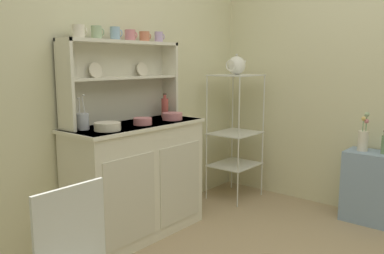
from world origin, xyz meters
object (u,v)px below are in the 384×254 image
(side_shelf_blue, at_px, (375,188))
(hutch_shelf_unit, at_px, (120,74))
(hutch_cabinet, at_px, (137,178))
(bakers_rack, at_px, (235,123))
(cup_cream_0, at_px, (79,31))
(flower_vase, at_px, (363,138))
(porcelain_teapot, at_px, (236,65))
(utensil_jar, at_px, (83,121))
(jam_bottle, at_px, (165,107))
(bowl_mixing_large, at_px, (108,126))

(side_shelf_blue, bearing_deg, hutch_shelf_unit, 133.27)
(hutch_cabinet, height_order, bakers_rack, bakers_rack)
(hutch_cabinet, relative_size, side_shelf_blue, 1.85)
(cup_cream_0, bearing_deg, flower_vase, -36.83)
(porcelain_teapot, distance_m, flower_vase, 1.28)
(cup_cream_0, xyz_separation_m, utensil_jar, (-0.03, -0.04, -0.59))
(bakers_rack, bearing_deg, cup_cream_0, 172.19)
(hutch_shelf_unit, relative_size, cup_cream_0, 10.62)
(jam_bottle, distance_m, porcelain_teapot, 0.87)
(side_shelf_blue, bearing_deg, flower_vase, 89.98)
(hutch_shelf_unit, distance_m, cup_cream_0, 0.47)
(bakers_rack, relative_size, jam_bottle, 6.12)
(side_shelf_blue, height_order, bowl_mixing_large, bowl_mixing_large)
(hutch_shelf_unit, height_order, flower_vase, hutch_shelf_unit)
(cup_cream_0, bearing_deg, porcelain_teapot, -7.82)
(hutch_cabinet, bearing_deg, hutch_shelf_unit, 90.00)
(side_shelf_blue, distance_m, flower_vase, 0.42)
(side_shelf_blue, xyz_separation_m, porcelain_teapot, (-0.21, 1.23, 0.99))
(bakers_rack, bearing_deg, porcelain_teapot, 180.00)
(bakers_rack, bearing_deg, hutch_cabinet, 175.59)
(side_shelf_blue, relative_size, utensil_jar, 2.47)
(cup_cream_0, bearing_deg, bakers_rack, -7.81)
(bakers_rack, height_order, cup_cream_0, cup_cream_0)
(flower_vase, bearing_deg, hutch_cabinet, 139.26)
(bakers_rack, xyz_separation_m, porcelain_teapot, (-0.00, 0.00, 0.55))
(side_shelf_blue, bearing_deg, utensil_jar, 142.12)
(bowl_mixing_large, distance_m, flower_vase, 2.06)
(hutch_shelf_unit, bearing_deg, flower_vase, -44.35)
(jam_bottle, bearing_deg, bakers_rack, -12.77)
(jam_bottle, xyz_separation_m, utensil_jar, (-0.80, -0.01, -0.02))
(utensil_jar, bearing_deg, hutch_shelf_unit, 11.89)
(cup_cream_0, height_order, flower_vase, cup_cream_0)
(hutch_shelf_unit, bearing_deg, porcelain_teapot, -12.10)
(hutch_shelf_unit, relative_size, side_shelf_blue, 1.73)
(cup_cream_0, height_order, porcelain_teapot, cup_cream_0)
(jam_bottle, height_order, utensil_jar, utensil_jar)
(hutch_cabinet, xyz_separation_m, bakers_rack, (1.19, -0.09, 0.29))
(hutch_shelf_unit, relative_size, porcelain_teapot, 3.91)
(bowl_mixing_large, bearing_deg, cup_cream_0, 105.93)
(utensil_jar, bearing_deg, side_shelf_blue, -37.88)
(bakers_rack, height_order, jam_bottle, bakers_rack)
(side_shelf_blue, bearing_deg, bakers_rack, 99.75)
(utensil_jar, xyz_separation_m, porcelain_teapot, (1.59, -0.17, 0.36))
(hutch_shelf_unit, distance_m, bakers_rack, 1.31)
(hutch_shelf_unit, distance_m, jam_bottle, 0.49)
(jam_bottle, distance_m, flower_vase, 1.65)
(cup_cream_0, bearing_deg, hutch_cabinet, -18.14)
(porcelain_teapot, bearing_deg, bakers_rack, -0.00)
(hutch_cabinet, bearing_deg, flower_vase, -40.74)
(side_shelf_blue, height_order, flower_vase, flower_vase)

